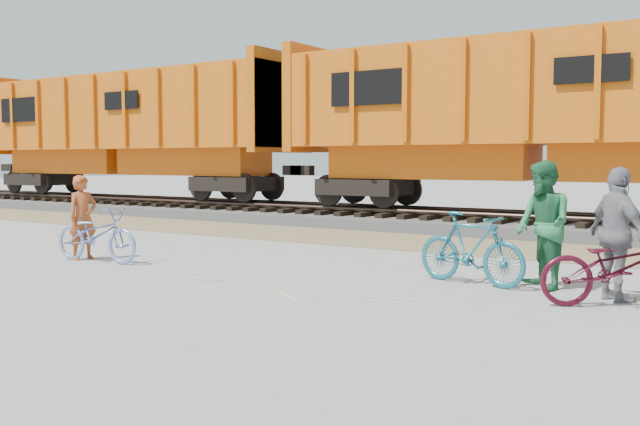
% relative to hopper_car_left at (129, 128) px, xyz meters
% --- Properties ---
extents(ground, '(120.00, 120.00, 0.00)m').
position_rel_hopper_car_left_xyz_m(ground, '(13.60, -9.00, -3.01)').
color(ground, '#9E9E99').
rests_on(ground, ground).
extents(gravel_strip, '(120.00, 3.00, 0.02)m').
position_rel_hopper_car_left_xyz_m(gravel_strip, '(13.60, -3.50, -3.00)').
color(gravel_strip, '#857353').
rests_on(gravel_strip, ground).
extents(ballast_bed, '(120.00, 4.00, 0.30)m').
position_rel_hopper_car_left_xyz_m(ballast_bed, '(13.60, 0.00, -2.86)').
color(ballast_bed, slate).
rests_on(ballast_bed, ground).
extents(track, '(120.00, 2.60, 0.24)m').
position_rel_hopper_car_left_xyz_m(track, '(13.60, 0.00, -2.53)').
color(track, black).
rests_on(track, ballast_bed).
extents(hopper_car_left, '(14.00, 3.13, 4.65)m').
position_rel_hopper_car_left_xyz_m(hopper_car_left, '(0.00, 0.00, 0.00)').
color(hopper_car_left, black).
rests_on(hopper_car_left, track).
extents(hopper_car_center, '(14.00, 3.13, 4.65)m').
position_rel_hopper_car_left_xyz_m(hopper_car_center, '(15.00, 0.00, 0.00)').
color(hopper_car_center, black).
rests_on(hopper_car_center, track).
extents(bicycle_blue, '(1.96, 0.82, 1.00)m').
position_rel_hopper_car_left_xyz_m(bicycle_blue, '(9.59, -9.43, -2.50)').
color(bicycle_blue, '#7F97D3').
rests_on(bicycle_blue, ground).
extents(bicycle_teal, '(1.87, 0.85, 1.08)m').
position_rel_hopper_car_left_xyz_m(bicycle_teal, '(16.17, -7.95, -2.46)').
color(bicycle_teal, '#1D6577').
rests_on(bicycle_teal, ground).
extents(bicycle_maroon, '(2.03, 1.53, 1.02)m').
position_rel_hopper_car_left_xyz_m(bicycle_maroon, '(18.34, -8.51, -2.50)').
color(bicycle_maroon, '#440C1B').
rests_on(bicycle_maroon, ground).
extents(person_solo, '(0.44, 0.61, 1.57)m').
position_rel_hopper_car_left_xyz_m(person_solo, '(9.09, -9.33, -2.22)').
color(person_solo, '#AB4C23').
rests_on(person_solo, ground).
extents(person_man, '(1.13, 1.14, 1.85)m').
position_rel_hopper_car_left_xyz_m(person_man, '(17.17, -7.75, -2.08)').
color(person_man, '#266E41').
rests_on(person_man, ground).
extents(person_woman, '(1.06, 1.02, 1.77)m').
position_rel_hopper_car_left_xyz_m(person_woman, '(18.24, -8.11, -2.12)').
color(person_woman, gray).
rests_on(person_woman, ground).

